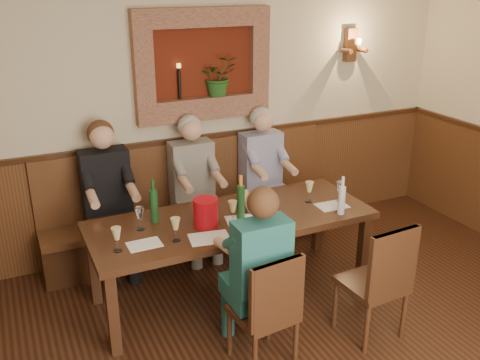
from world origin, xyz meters
The scene contains 27 objects.
room_shell centered at (0.00, 0.00, 1.89)m, with size 6.04×6.04×2.82m.
wall_niche centered at (0.24, 2.94, 1.81)m, with size 1.36×0.30×1.06m.
wall_sconce centered at (1.90, 2.93, 1.94)m, with size 0.25×0.20×0.35m.
dining_table centered at (0.00, 1.85, 0.68)m, with size 2.40×0.90×0.75m.
bench centered at (0.00, 2.79, 0.33)m, with size 3.00×0.45×1.11m.
chair_near_left centered at (-0.16, 0.93, 0.27)m, with size 0.45×0.45×0.92m.
chair_near_right centered at (0.75, 0.87, 0.28)m, with size 0.46×0.46×0.98m.
person_bench_left centered at (-0.86, 2.69, 0.61)m, with size 0.44×0.53×1.46m.
person_bench_mid centered at (-0.02, 2.69, 0.59)m, with size 0.42×0.51×1.42m.
person_bench_right centered at (0.75, 2.69, 0.59)m, with size 0.42×0.51×1.42m.
person_chair_front centered at (-0.16, 1.07, 0.56)m, with size 0.39×0.48×1.37m.
spittoon_bucket centered at (-0.26, 1.79, 0.87)m, with size 0.20×0.20×0.23m, color red.
wine_bottle_green_a centered at (0.06, 1.79, 0.91)m, with size 0.08×0.08×0.39m.
wine_bottle_green_b centered at (-0.61, 2.04, 0.90)m, with size 0.07×0.07×0.37m.
water_bottle centered at (0.87, 1.52, 0.88)m, with size 0.06×0.06×0.34m.
tasting_sheet_a centered at (-0.80, 1.68, 0.75)m, with size 0.25×0.18×0.00m, color white.
tasting_sheet_b centered at (0.07, 1.75, 0.75)m, with size 0.30×0.21×0.00m, color white.
tasting_sheet_c centered at (0.90, 1.69, 0.75)m, with size 0.27×0.19×0.00m, color white.
tasting_sheet_d centered at (-0.32, 1.57, 0.75)m, with size 0.31×0.22×0.00m, color white.
wine_glass_0 centered at (1.01, 1.74, 0.85)m, with size 0.08×0.08×0.19m, color white, non-canonical shape.
wine_glass_1 centered at (-0.56, 1.64, 0.85)m, with size 0.08×0.08×0.19m, color #D2C17D, non-canonical shape.
wine_glass_2 centered at (-0.26, 1.92, 0.85)m, with size 0.08×0.08×0.19m, color white, non-canonical shape.
wine_glass_3 centered at (0.76, 1.85, 0.85)m, with size 0.08×0.08×0.19m, color #D2C17D, non-canonical shape.
wine_glass_4 centered at (-1.01, 1.66, 0.85)m, with size 0.08×0.08×0.19m, color #D2C17D, non-canonical shape.
wine_glass_5 centered at (0.14, 1.91, 0.85)m, with size 0.08×0.08×0.19m, color #D2C17D, non-canonical shape.
wine_glass_6 centered at (-0.76, 1.94, 0.85)m, with size 0.08×0.08×0.19m, color white, non-canonical shape.
wine_glass_7 centered at (-0.04, 1.75, 0.85)m, with size 0.08×0.08×0.19m, color #D2C17D, non-canonical shape.
Camera 1 is at (-1.66, -1.88, 2.66)m, focal length 40.00 mm.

